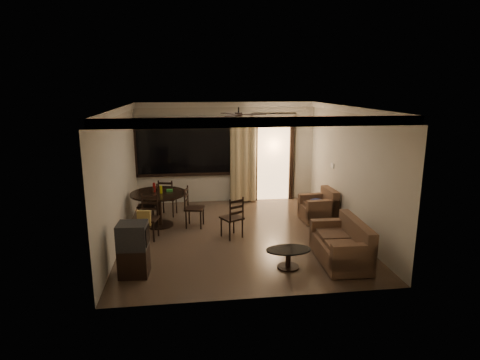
{
  "coord_description": "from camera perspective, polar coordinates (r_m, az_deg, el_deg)",
  "views": [
    {
      "loc": [
        -1.06,
        -8.33,
        3.23
      ],
      "look_at": [
        0.06,
        0.2,
        1.2
      ],
      "focal_mm": 30.0,
      "sensor_mm": 36.0,
      "label": 1
    }
  ],
  "objects": [
    {
      "name": "dining_table",
      "position": [
        9.56,
        -11.5,
        -2.76
      ],
      "size": [
        1.29,
        1.29,
        1.02
      ],
      "rotation": [
        0.0,
        0.0,
        -0.22
      ],
      "color": "black",
      "rests_on": "ground"
    },
    {
      "name": "sofa",
      "position": [
        7.83,
        14.46,
        -9.08
      ],
      "size": [
        0.83,
        1.49,
        0.78
      ],
      "rotation": [
        0.0,
        0.0,
        -0.04
      ],
      "color": "#4A3122",
      "rests_on": "ground"
    },
    {
      "name": "dining_chair_east",
      "position": [
        9.47,
        -6.53,
        -4.97
      ],
      "size": [
        0.5,
        0.5,
        0.95
      ],
      "rotation": [
        0.0,
        0.0,
        1.35
      ],
      "color": "black",
      "rests_on": "ground"
    },
    {
      "name": "ground",
      "position": [
        9.0,
        -0.19,
        -7.78
      ],
      "size": [
        5.5,
        5.5,
        0.0
      ],
      "primitive_type": "plane",
      "color": "#7F6651",
      "rests_on": "ground"
    },
    {
      "name": "armchair",
      "position": [
        9.99,
        11.27,
        -3.94
      ],
      "size": [
        0.81,
        0.81,
        0.78
      ],
      "rotation": [
        0.0,
        0.0,
        0.05
      ],
      "color": "#4A3122",
      "rests_on": "ground"
    },
    {
      "name": "dining_chair_north",
      "position": [
        10.39,
        -10.21,
        -3.44
      ],
      "size": [
        0.5,
        0.5,
        0.95
      ],
      "rotation": [
        0.0,
        0.0,
        2.92
      ],
      "color": "black",
      "rests_on": "ground"
    },
    {
      "name": "dining_chair_south",
      "position": [
        8.88,
        -12.96,
        -6.32
      ],
      "size": [
        0.5,
        0.54,
        0.95
      ],
      "rotation": [
        0.0,
        0.0,
        -0.22
      ],
      "color": "black",
      "rests_on": "ground"
    },
    {
      "name": "side_chair",
      "position": [
        8.77,
        -1.13,
        -6.44
      ],
      "size": [
        0.55,
        0.55,
        0.93
      ],
      "rotation": [
        0.0,
        0.0,
        3.63
      ],
      "color": "black",
      "rests_on": "ground"
    },
    {
      "name": "dining_chair_west",
      "position": [
        9.86,
        -12.83,
        -4.48
      ],
      "size": [
        0.5,
        0.5,
        0.95
      ],
      "rotation": [
        0.0,
        0.0,
        -1.79
      ],
      "color": "black",
      "rests_on": "ground"
    },
    {
      "name": "room_shell",
      "position": [
        10.33,
        1.83,
        5.47
      ],
      "size": [
        5.5,
        6.7,
        5.5
      ],
      "color": "beige",
      "rests_on": "ground"
    },
    {
      "name": "tv_cabinet",
      "position": [
        7.26,
        -14.9,
        -9.5
      ],
      "size": [
        0.53,
        0.48,
        0.95
      ],
      "rotation": [
        0.0,
        0.0,
        -0.06
      ],
      "color": "black",
      "rests_on": "ground"
    },
    {
      "name": "coffee_table",
      "position": [
        7.43,
        6.88,
        -10.57
      ],
      "size": [
        0.82,
        0.49,
        0.36
      ],
      "rotation": [
        0.0,
        0.0,
        0.21
      ],
      "color": "black",
      "rests_on": "ground"
    }
  ]
}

